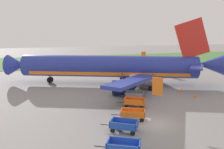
{
  "coord_description": "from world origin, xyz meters",
  "views": [
    {
      "loc": [
        -10.02,
        -19.48,
        9.23
      ],
      "look_at": [
        -1.24,
        12.19,
        2.8
      ],
      "focal_mm": 36.17,
      "sensor_mm": 36.0,
      "label": 1
    }
  ],
  "objects_px": {
    "traffic_cone_near_plane": "(181,90)",
    "traffic_cone_mid_apron": "(196,96)",
    "airplane": "(114,67)",
    "baggage_cart_far_end": "(134,95)",
    "baggage_cart_second_in_row": "(124,125)",
    "service_truck_beside_carts": "(139,81)",
    "baggage_cart_third_in_row": "(133,114)",
    "baggage_cart_fourth_in_row": "(134,102)",
    "baggage_cart_nearest": "(123,147)"
  },
  "relations": [
    {
      "from": "baggage_cart_second_in_row",
      "to": "traffic_cone_near_plane",
      "type": "height_order",
      "value": "baggage_cart_second_in_row"
    },
    {
      "from": "baggage_cart_far_end",
      "to": "service_truck_beside_carts",
      "type": "height_order",
      "value": "service_truck_beside_carts"
    },
    {
      "from": "baggage_cart_nearest",
      "to": "service_truck_beside_carts",
      "type": "height_order",
      "value": "service_truck_beside_carts"
    },
    {
      "from": "airplane",
      "to": "baggage_cart_fourth_in_row",
      "type": "distance_m",
      "value": 12.46
    },
    {
      "from": "traffic_cone_near_plane",
      "to": "traffic_cone_mid_apron",
      "type": "relative_size",
      "value": 1.08
    },
    {
      "from": "traffic_cone_near_plane",
      "to": "baggage_cart_far_end",
      "type": "bearing_deg",
      "value": -169.83
    },
    {
      "from": "baggage_cart_third_in_row",
      "to": "baggage_cart_second_in_row",
      "type": "bearing_deg",
      "value": -126.14
    },
    {
      "from": "baggage_cart_nearest",
      "to": "traffic_cone_near_plane",
      "type": "height_order",
      "value": "baggage_cart_nearest"
    },
    {
      "from": "baggage_cart_fourth_in_row",
      "to": "baggage_cart_far_end",
      "type": "xyz_separation_m",
      "value": [
        1.12,
        2.95,
        0.0
      ]
    },
    {
      "from": "baggage_cart_fourth_in_row",
      "to": "traffic_cone_near_plane",
      "type": "bearing_deg",
      "value": 25.39
    },
    {
      "from": "traffic_cone_mid_apron",
      "to": "baggage_cart_nearest",
      "type": "bearing_deg",
      "value": -142.04
    },
    {
      "from": "baggage_cart_second_in_row",
      "to": "baggage_cart_far_end",
      "type": "relative_size",
      "value": 0.97
    },
    {
      "from": "baggage_cart_second_in_row",
      "to": "traffic_cone_mid_apron",
      "type": "bearing_deg",
      "value": 29.69
    },
    {
      "from": "airplane",
      "to": "baggage_cart_second_in_row",
      "type": "distance_m",
      "value": 19.01
    },
    {
      "from": "baggage_cart_far_end",
      "to": "service_truck_beside_carts",
      "type": "xyz_separation_m",
      "value": [
        3.08,
        5.76,
        0.5
      ]
    },
    {
      "from": "baggage_cart_fourth_in_row",
      "to": "baggage_cart_far_end",
      "type": "bearing_deg",
      "value": 69.16
    },
    {
      "from": "baggage_cart_third_in_row",
      "to": "baggage_cart_far_end",
      "type": "xyz_separation_m",
      "value": [
        2.75,
        6.65,
        0.0
      ]
    },
    {
      "from": "airplane",
      "to": "baggage_cart_fourth_in_row",
      "type": "xyz_separation_m",
      "value": [
        -0.93,
        -12.18,
        -2.45
      ]
    },
    {
      "from": "baggage_cart_fourth_in_row",
      "to": "baggage_cart_nearest",
      "type": "bearing_deg",
      "value": -115.42
    },
    {
      "from": "baggage_cart_third_in_row",
      "to": "service_truck_beside_carts",
      "type": "bearing_deg",
      "value": 64.83
    },
    {
      "from": "airplane",
      "to": "traffic_cone_mid_apron",
      "type": "height_order",
      "value": "airplane"
    },
    {
      "from": "baggage_cart_third_in_row",
      "to": "baggage_cart_far_end",
      "type": "height_order",
      "value": "same"
    },
    {
      "from": "airplane",
      "to": "baggage_cart_far_end",
      "type": "xyz_separation_m",
      "value": [
        0.19,
        -9.22,
        -2.45
      ]
    },
    {
      "from": "airplane",
      "to": "service_truck_beside_carts",
      "type": "distance_m",
      "value": 5.15
    },
    {
      "from": "baggage_cart_third_in_row",
      "to": "baggage_cart_fourth_in_row",
      "type": "relative_size",
      "value": 1.03
    },
    {
      "from": "airplane",
      "to": "baggage_cart_second_in_row",
      "type": "relative_size",
      "value": 10.67
    },
    {
      "from": "baggage_cart_far_end",
      "to": "traffic_cone_mid_apron",
      "type": "bearing_deg",
      "value": -10.89
    },
    {
      "from": "baggage_cart_second_in_row",
      "to": "baggage_cart_fourth_in_row",
      "type": "xyz_separation_m",
      "value": [
        3.42,
        6.16,
        0.0
      ]
    },
    {
      "from": "baggage_cart_far_end",
      "to": "traffic_cone_mid_apron",
      "type": "relative_size",
      "value": 5.65
    },
    {
      "from": "baggage_cart_far_end",
      "to": "baggage_cart_second_in_row",
      "type": "bearing_deg",
      "value": -116.51
    },
    {
      "from": "airplane",
      "to": "baggage_cart_fourth_in_row",
      "type": "relative_size",
      "value": 10.48
    },
    {
      "from": "baggage_cart_second_in_row",
      "to": "baggage_cart_third_in_row",
      "type": "distance_m",
      "value": 3.05
    },
    {
      "from": "baggage_cart_fourth_in_row",
      "to": "baggage_cart_far_end",
      "type": "distance_m",
      "value": 3.16
    },
    {
      "from": "baggage_cart_third_in_row",
      "to": "traffic_cone_near_plane",
      "type": "height_order",
      "value": "baggage_cart_third_in_row"
    },
    {
      "from": "baggage_cart_nearest",
      "to": "baggage_cart_second_in_row",
      "type": "height_order",
      "value": "same"
    },
    {
      "from": "service_truck_beside_carts",
      "to": "traffic_cone_near_plane",
      "type": "height_order",
      "value": "service_truck_beside_carts"
    },
    {
      "from": "airplane",
      "to": "baggage_cart_nearest",
      "type": "height_order",
      "value": "airplane"
    },
    {
      "from": "airplane",
      "to": "traffic_cone_mid_apron",
      "type": "distance_m",
      "value": 14.22
    },
    {
      "from": "baggage_cart_second_in_row",
      "to": "service_truck_beside_carts",
      "type": "distance_m",
      "value": 16.72
    },
    {
      "from": "airplane",
      "to": "baggage_cart_nearest",
      "type": "relative_size",
      "value": 10.4
    },
    {
      "from": "baggage_cart_nearest",
      "to": "traffic_cone_mid_apron",
      "type": "height_order",
      "value": "baggage_cart_nearest"
    },
    {
      "from": "baggage_cart_fourth_in_row",
      "to": "service_truck_beside_carts",
      "type": "height_order",
      "value": "service_truck_beside_carts"
    },
    {
      "from": "service_truck_beside_carts",
      "to": "traffic_cone_mid_apron",
      "type": "bearing_deg",
      "value": -53.56
    },
    {
      "from": "service_truck_beside_carts",
      "to": "baggage_cart_third_in_row",
      "type": "bearing_deg",
      "value": -115.17
    },
    {
      "from": "service_truck_beside_carts",
      "to": "traffic_cone_mid_apron",
      "type": "xyz_separation_m",
      "value": [
        5.47,
        -7.4,
        -0.79
      ]
    },
    {
      "from": "baggage_cart_third_in_row",
      "to": "baggage_cart_far_end",
      "type": "relative_size",
      "value": 1.02
    },
    {
      "from": "airplane",
      "to": "baggage_cart_far_end",
      "type": "height_order",
      "value": "airplane"
    },
    {
      "from": "traffic_cone_near_plane",
      "to": "baggage_cart_nearest",
      "type": "bearing_deg",
      "value": -134.38
    },
    {
      "from": "service_truck_beside_carts",
      "to": "baggage_cart_second_in_row",
      "type": "bearing_deg",
      "value": -117.16
    },
    {
      "from": "baggage_cart_third_in_row",
      "to": "traffic_cone_mid_apron",
      "type": "bearing_deg",
      "value": 23.89
    }
  ]
}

